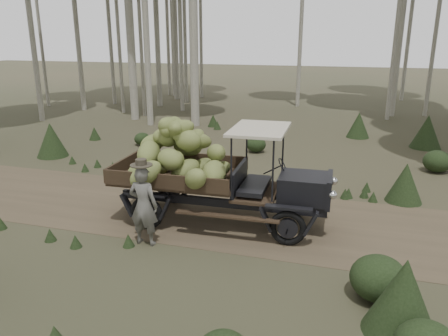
{
  "coord_description": "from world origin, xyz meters",
  "views": [
    {
      "loc": [
        4.68,
        -10.09,
        4.49
      ],
      "look_at": [
        1.76,
        -0.43,
        1.42
      ],
      "focal_mm": 35.0,
      "sensor_mm": 36.0,
      "label": 1
    }
  ],
  "objects": [
    {
      "name": "ground",
      "position": [
        0.0,
        0.0,
        0.0
      ],
      "size": [
        120.0,
        120.0,
        0.0
      ],
      "primitive_type": "plane",
      "color": "#473D2B",
      "rests_on": "ground"
    },
    {
      "name": "dirt_track",
      "position": [
        0.0,
        0.0,
        0.0
      ],
      "size": [
        70.0,
        4.0,
        0.01
      ],
      "primitive_type": "cube",
      "color": "brown",
      "rests_on": "ground"
    },
    {
      "name": "banana_truck",
      "position": [
        1.15,
        -0.53,
        1.53
      ],
      "size": [
        5.44,
        2.61,
        2.72
      ],
      "rotation": [
        0.0,
        0.0,
        0.04
      ],
      "color": "black",
      "rests_on": "ground"
    },
    {
      "name": "farmer",
      "position": [
        0.41,
        -2.08,
        0.94
      ],
      "size": [
        0.67,
        0.49,
        1.98
      ],
      "rotation": [
        0.0,
        0.0,
        3.13
      ],
      "color": "#5B5953",
      "rests_on": "ground"
    },
    {
      "name": "undergrowth",
      "position": [
        -0.76,
        -1.42,
        0.54
      ],
      "size": [
        20.89,
        20.57,
        1.38
      ],
      "color": "#233319",
      "rests_on": "ground"
    }
  ]
}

